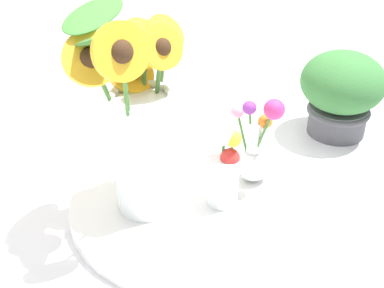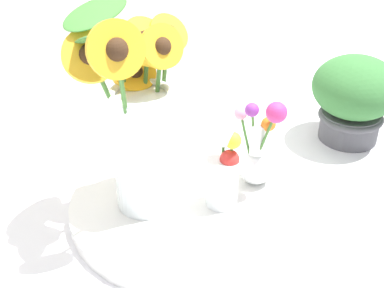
{
  "view_description": "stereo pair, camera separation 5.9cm",
  "coord_description": "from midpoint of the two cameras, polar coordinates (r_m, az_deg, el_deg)",
  "views": [
    {
      "loc": [
        -0.42,
        -0.53,
        0.61
      ],
      "look_at": [
        0.04,
        0.08,
        0.14
      ],
      "focal_mm": 50.0,
      "sensor_mm": 36.0,
      "label": 1
    },
    {
      "loc": [
        -0.37,
        -0.57,
        0.61
      ],
      "look_at": [
        0.04,
        0.08,
        0.14
      ],
      "focal_mm": 50.0,
      "sensor_mm": 36.0,
      "label": 2
    }
  ],
  "objects": [
    {
      "name": "serving_tray",
      "position": [
        0.97,
        1.75,
        -6.47
      ],
      "size": [
        0.44,
        0.44,
        0.02
      ],
      "color": "white",
      "rests_on": "ground_plane"
    },
    {
      "name": "mason_jar_sunflowers",
      "position": [
        0.87,
        -3.71,
        2.15
      ],
      "size": [
        0.24,
        0.2,
        0.37
      ],
      "color": "silver",
      "rests_on": "serving_tray"
    },
    {
      "name": "potted_plant",
      "position": [
        1.2,
        18.3,
        4.88
      ],
      "size": [
        0.18,
        0.18,
        0.19
      ],
      "color": "#4C4C51",
      "rests_on": "ground_plane"
    },
    {
      "name": "vase_small_center",
      "position": [
        0.92,
        5.26,
        -3.07
      ],
      "size": [
        0.06,
        0.06,
        0.15
      ],
      "color": "white",
      "rests_on": "serving_tray"
    },
    {
      "name": "ground_plane",
      "position": [
        0.91,
        2.59,
        -10.53
      ],
      "size": [
        6.0,
        6.0,
        0.0
      ],
      "primitive_type": "plane",
      "color": "silver"
    },
    {
      "name": "vase_bulb_right",
      "position": [
        0.98,
        8.81,
        -0.81
      ],
      "size": [
        0.06,
        0.1,
        0.18
      ],
      "color": "white",
      "rests_on": "serving_tray"
    }
  ]
}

